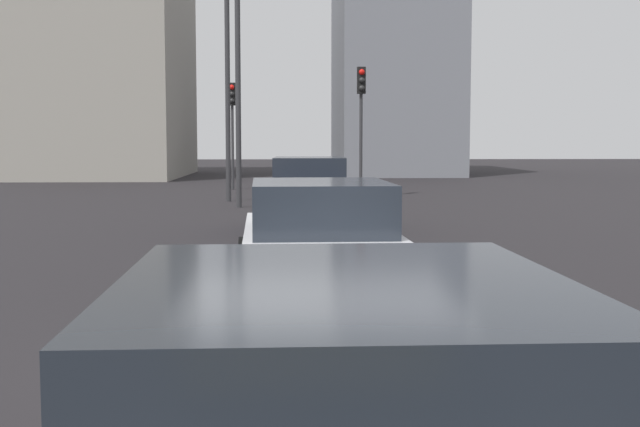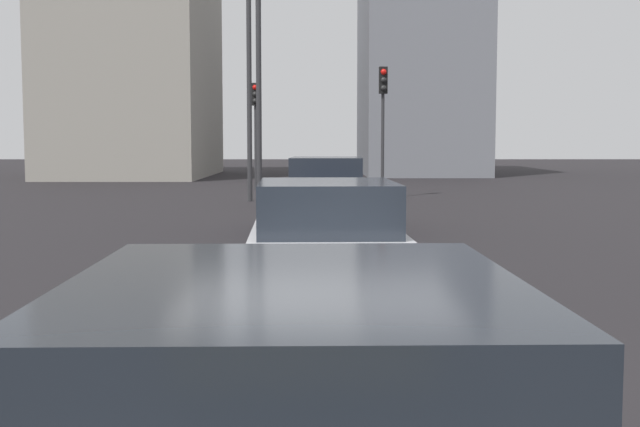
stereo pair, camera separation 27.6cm
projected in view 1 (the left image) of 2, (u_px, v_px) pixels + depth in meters
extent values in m
cube|color=black|center=(318.00, 367.00, 7.68)|extent=(160.00, 160.00, 0.20)
cube|color=#141E4C|center=(310.00, 203.00, 18.18)|extent=(4.41, 1.86, 0.71)
cube|color=#1E232B|center=(310.00, 173.00, 17.90)|extent=(2.01, 1.58, 0.66)
cylinder|color=black|center=(347.00, 211.00, 19.55)|extent=(0.65, 0.24, 0.64)
cylinder|color=black|center=(274.00, 211.00, 19.54)|extent=(0.65, 0.24, 0.64)
cylinder|color=black|center=(352.00, 223.00, 16.86)|extent=(0.65, 0.24, 0.64)
cylinder|color=black|center=(267.00, 223.00, 16.86)|extent=(0.65, 0.24, 0.64)
cube|color=red|center=(341.00, 205.00, 15.99)|extent=(0.04, 0.20, 0.11)
cube|color=red|center=(277.00, 205.00, 15.98)|extent=(0.04, 0.20, 0.11)
cube|color=silver|center=(319.00, 255.00, 10.24)|extent=(4.85, 1.98, 0.64)
cube|color=#1E232B|center=(320.00, 206.00, 9.94)|extent=(2.21, 1.67, 0.60)
cylinder|color=black|center=(375.00, 258.00, 11.80)|extent=(0.65, 0.24, 0.64)
cylinder|color=black|center=(247.00, 259.00, 11.67)|extent=(0.65, 0.24, 0.64)
cylinder|color=black|center=(414.00, 297.00, 8.85)|extent=(0.65, 0.24, 0.64)
cylinder|color=black|center=(242.00, 300.00, 8.72)|extent=(0.65, 0.24, 0.64)
cube|color=red|center=(406.00, 277.00, 7.88)|extent=(0.04, 0.20, 0.11)
cube|color=red|center=(267.00, 279.00, 7.78)|extent=(0.04, 0.20, 0.11)
cube|color=#1E232B|center=(344.00, 362.00, 2.93)|extent=(1.97, 1.60, 0.60)
cylinder|color=#2D2D30|center=(361.00, 146.00, 28.43)|extent=(0.11, 0.11, 3.56)
cube|color=black|center=(361.00, 80.00, 28.18)|extent=(0.21, 0.29, 0.90)
sphere|color=red|center=(362.00, 72.00, 28.04)|extent=(0.20, 0.20, 0.20)
sphere|color=black|center=(362.00, 80.00, 28.07)|extent=(0.20, 0.20, 0.20)
sphere|color=black|center=(362.00, 88.00, 28.09)|extent=(0.20, 0.20, 0.20)
cylinder|color=#2D2D30|center=(233.00, 148.00, 33.54)|extent=(0.11, 0.11, 3.38)
cube|color=black|center=(232.00, 94.00, 33.29)|extent=(0.20, 0.28, 0.90)
sphere|color=red|center=(232.00, 87.00, 33.16)|extent=(0.20, 0.20, 0.20)
sphere|color=black|center=(232.00, 94.00, 33.18)|extent=(0.20, 0.20, 0.20)
sphere|color=black|center=(232.00, 101.00, 33.21)|extent=(0.20, 0.20, 0.20)
cylinder|color=#2D2D30|center=(228.00, 85.00, 26.76)|extent=(0.16, 0.16, 7.53)
cylinder|color=#2D2D30|center=(238.00, 85.00, 24.37)|extent=(0.16, 0.16, 7.22)
cube|color=slate|center=(392.00, 74.00, 49.83)|extent=(13.04, 6.64, 11.84)
cube|color=gray|center=(110.00, 59.00, 45.55)|extent=(13.45, 7.96, 12.87)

